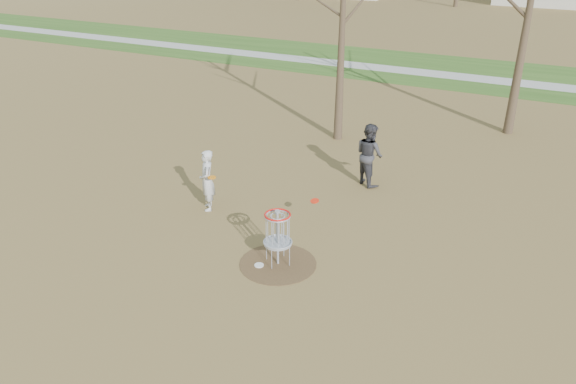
% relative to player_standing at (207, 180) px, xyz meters
% --- Properties ---
extents(ground, '(160.00, 160.00, 0.00)m').
position_rel_player_standing_xyz_m(ground, '(3.02, -1.62, -0.85)').
color(ground, brown).
rests_on(ground, ground).
extents(green_band, '(160.00, 8.00, 0.01)m').
position_rel_player_standing_xyz_m(green_band, '(3.02, 19.38, -0.85)').
color(green_band, '#2D5119').
rests_on(green_band, ground).
extents(footpath, '(160.00, 1.50, 0.01)m').
position_rel_player_standing_xyz_m(footpath, '(3.02, 18.38, -0.84)').
color(footpath, '#9E9E99').
rests_on(footpath, green_band).
extents(dirt_circle, '(1.80, 1.80, 0.01)m').
position_rel_player_standing_xyz_m(dirt_circle, '(3.02, -1.62, -0.85)').
color(dirt_circle, '#47331E').
rests_on(dirt_circle, ground).
extents(player_standing, '(0.70, 0.74, 1.71)m').
position_rel_player_standing_xyz_m(player_standing, '(0.00, 0.00, 0.00)').
color(player_standing, silver).
rests_on(player_standing, ground).
extents(player_throwing, '(1.17, 1.12, 1.90)m').
position_rel_player_standing_xyz_m(player_throwing, '(3.35, 3.58, 0.09)').
color(player_throwing, '#36353A').
rests_on(player_throwing, ground).
extents(disc_grounded, '(0.22, 0.22, 0.02)m').
position_rel_player_standing_xyz_m(disc_grounded, '(2.68, -1.90, -0.83)').
color(disc_grounded, white).
rests_on(disc_grounded, dirt_circle).
extents(discs_in_play, '(2.98, 0.74, 0.35)m').
position_rel_player_standing_xyz_m(discs_in_play, '(1.75, 0.08, 0.07)').
color(discs_in_play, red).
rests_on(discs_in_play, ground).
extents(disc_golf_basket, '(0.64, 0.64, 1.35)m').
position_rel_player_standing_xyz_m(disc_golf_basket, '(3.02, -1.62, 0.06)').
color(disc_golf_basket, '#9EA3AD').
rests_on(disc_golf_basket, ground).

